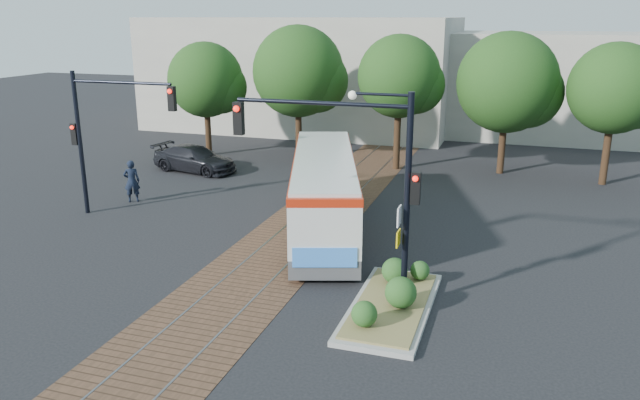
{
  "coord_description": "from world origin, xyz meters",
  "views": [
    {
      "loc": [
        7.93,
        -17.14,
        8.13
      ],
      "look_at": [
        1.08,
        3.78,
        1.6
      ],
      "focal_mm": 35.0,
      "sensor_mm": 36.0,
      "label": 1
    }
  ],
  "objects_px": {
    "signal_pole_left": "(101,125)",
    "officer": "(132,181)",
    "parked_car": "(195,159)",
    "city_bus": "(324,189)",
    "signal_pole_main": "(364,165)",
    "traffic_island": "(393,298)"
  },
  "relations": [
    {
      "from": "traffic_island",
      "to": "signal_pole_left",
      "type": "distance_m",
      "value": 14.5
    },
    {
      "from": "signal_pole_left",
      "to": "officer",
      "type": "distance_m",
      "value": 3.56
    },
    {
      "from": "signal_pole_left",
      "to": "officer",
      "type": "bearing_deg",
      "value": 96.48
    },
    {
      "from": "signal_pole_main",
      "to": "signal_pole_left",
      "type": "distance_m",
      "value": 13.14
    },
    {
      "from": "signal_pole_left",
      "to": "officer",
      "type": "relative_size",
      "value": 3.12
    },
    {
      "from": "city_bus",
      "to": "parked_car",
      "type": "height_order",
      "value": "city_bus"
    },
    {
      "from": "parked_car",
      "to": "city_bus",
      "type": "bearing_deg",
      "value": -115.57
    },
    {
      "from": "officer",
      "to": "traffic_island",
      "type": "bearing_deg",
      "value": 121.29
    },
    {
      "from": "traffic_island",
      "to": "signal_pole_left",
      "type": "height_order",
      "value": "signal_pole_left"
    },
    {
      "from": "parked_car",
      "to": "officer",
      "type": "bearing_deg",
      "value": -168.17
    },
    {
      "from": "city_bus",
      "to": "parked_car",
      "type": "relative_size",
      "value": 2.32
    },
    {
      "from": "signal_pole_left",
      "to": "officer",
      "type": "xyz_separation_m",
      "value": [
        -0.23,
        2.04,
        -2.9
      ]
    },
    {
      "from": "officer",
      "to": "parked_car",
      "type": "relative_size",
      "value": 0.4
    },
    {
      "from": "signal_pole_main",
      "to": "signal_pole_left",
      "type": "xyz_separation_m",
      "value": [
        -12.23,
        4.8,
        -0.29
      ]
    },
    {
      "from": "signal_pole_left",
      "to": "parked_car",
      "type": "height_order",
      "value": "signal_pole_left"
    },
    {
      "from": "officer",
      "to": "parked_car",
      "type": "bearing_deg",
      "value": -119.66
    },
    {
      "from": "city_bus",
      "to": "traffic_island",
      "type": "height_order",
      "value": "city_bus"
    },
    {
      "from": "signal_pole_main",
      "to": "signal_pole_left",
      "type": "bearing_deg",
      "value": 158.55
    },
    {
      "from": "signal_pole_main",
      "to": "officer",
      "type": "height_order",
      "value": "signal_pole_main"
    },
    {
      "from": "city_bus",
      "to": "signal_pole_left",
      "type": "xyz_separation_m",
      "value": [
        -9.14,
        -1.2,
        2.23
      ]
    },
    {
      "from": "city_bus",
      "to": "signal_pole_left",
      "type": "relative_size",
      "value": 1.86
    },
    {
      "from": "city_bus",
      "to": "signal_pole_main",
      "type": "bearing_deg",
      "value": -80.87
    }
  ]
}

